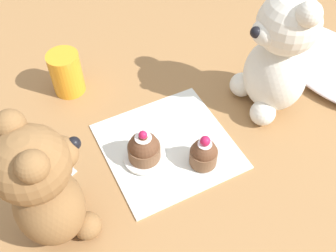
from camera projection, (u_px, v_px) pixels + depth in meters
ground_plane at (168, 146)px, 0.69m from camera, size 4.00×4.00×0.00m
knitted_placemat at (168, 145)px, 0.69m from camera, size 0.21×0.21×0.01m
tulle_cloth at (329, 62)px, 0.81m from camera, size 0.30×0.18×0.03m
teddy_bear_cream at (278, 57)px, 0.67m from camera, size 0.13×0.13×0.24m
teddy_bear_tan at (44, 188)px, 0.51m from camera, size 0.12×0.12×0.22m
cupcake_near_cream_bear at (204, 153)px, 0.64m from camera, size 0.05×0.05×0.06m
saucer_plate at (145, 157)px, 0.66m from camera, size 0.07×0.07×0.01m
cupcake_near_tan_bear at (144, 148)px, 0.64m from camera, size 0.05×0.05×0.06m
juice_glass at (66, 73)px, 0.75m from camera, size 0.06×0.06×0.09m
teaspoon at (53, 155)px, 0.67m from camera, size 0.11×0.05×0.01m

